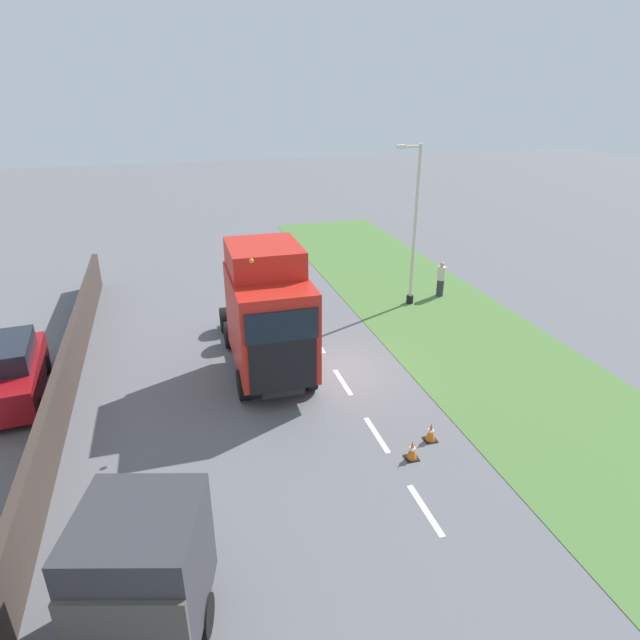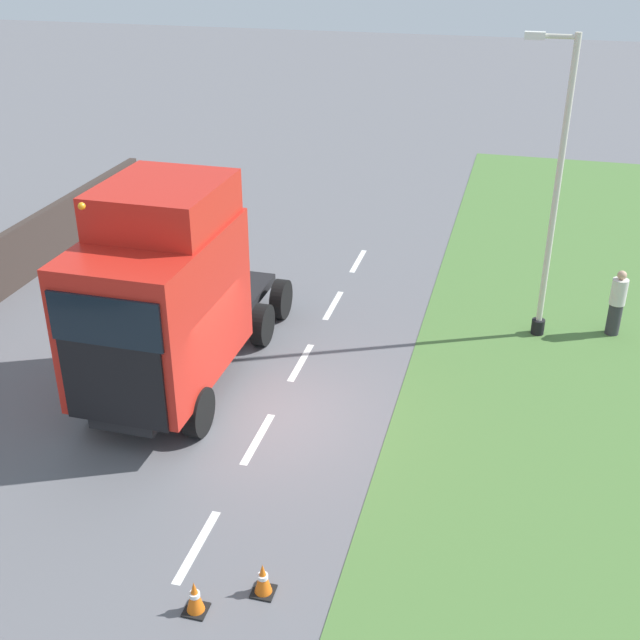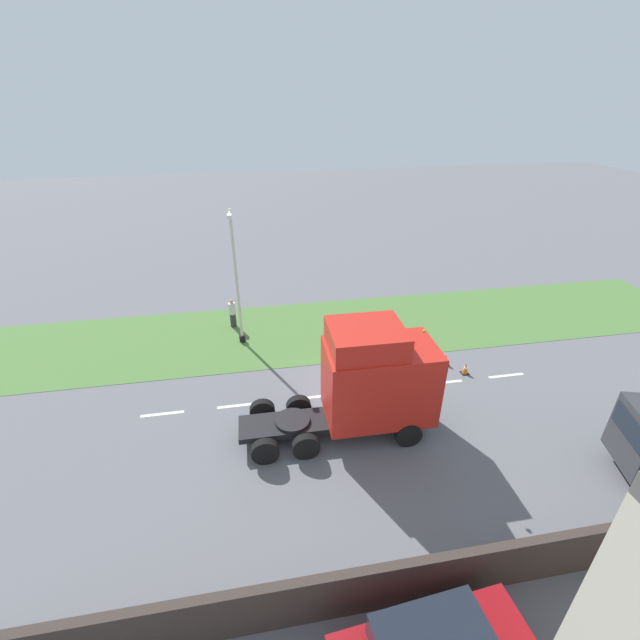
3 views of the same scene
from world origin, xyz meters
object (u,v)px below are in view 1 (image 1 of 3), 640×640
parked_car (8,372)px  pedestrian (441,280)px  lamp_post (413,234)px  traffic_cone_trailing (431,432)px  lorry_cab (268,314)px  flatbed_truck (136,597)px  traffic_cone_lead (412,450)px

parked_car → pedestrian: bearing=-170.6°
lamp_post → traffic_cone_trailing: lamp_post is taller
lorry_cab → flatbed_truck: lorry_cab is taller
flatbed_truck → traffic_cone_trailing: bearing=44.9°
flatbed_truck → pedestrian: 20.27m
flatbed_truck → parked_car: flatbed_truck is taller
lamp_post → parked_car: bearing=14.1°
lorry_cab → traffic_cone_lead: bearing=117.5°
lorry_cab → traffic_cone_trailing: size_ratio=13.18×
pedestrian → parked_car: bearing=14.1°
traffic_cone_lead → traffic_cone_trailing: size_ratio=1.00×
flatbed_truck → traffic_cone_lead: size_ratio=11.23×
traffic_cone_trailing → lorry_cab: bearing=-53.3°
lorry_cab → lamp_post: lamp_post is taller
lorry_cab → flatbed_truck: size_ratio=1.17×
lamp_post → flatbed_truck: bearing=50.6°
lamp_post → traffic_cone_lead: size_ratio=12.53×
flatbed_truck → parked_car: size_ratio=1.37×
pedestrian → traffic_cone_lead: bearing=58.9°
parked_car → traffic_cone_lead: parked_car is taller
lorry_cab → pedestrian: lorry_cab is taller
flatbed_truck → lamp_post: (-11.84, -14.41, 1.85)m
parked_car → traffic_cone_lead: size_ratio=8.18×
parked_car → pedestrian: parked_car is taller
lorry_cab → traffic_cone_lead: (-2.86, 5.65, -2.11)m
pedestrian → traffic_cone_lead: (6.70, 11.10, -0.57)m
lorry_cab → parked_car: size_ratio=1.61×
flatbed_truck → lorry_cab: bearing=82.0°
lorry_cab → traffic_cone_lead: 6.68m
parked_car → lamp_post: bearing=-170.6°
pedestrian → traffic_cone_trailing: size_ratio=3.00×
pedestrian → traffic_cone_lead: 12.97m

